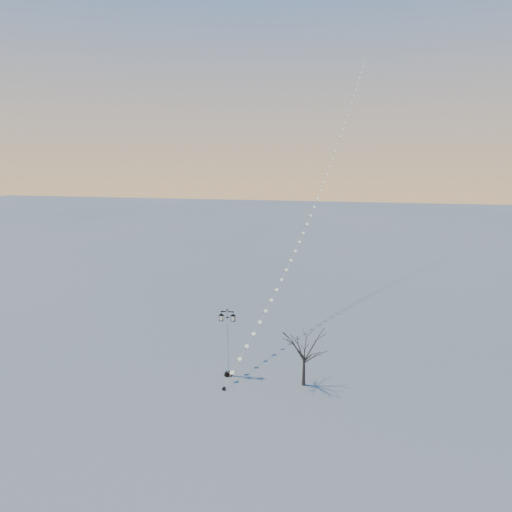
% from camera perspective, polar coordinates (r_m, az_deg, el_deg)
% --- Properties ---
extents(ground, '(300.00, 300.00, 0.00)m').
position_cam_1_polar(ground, '(31.46, -4.94, -15.53)').
color(ground, slate).
rests_on(ground, ground).
extents(street_lamp, '(1.20, 0.53, 4.76)m').
position_cam_1_polar(street_lamp, '(31.39, -3.55, -10.30)').
color(street_lamp, black).
rests_on(street_lamp, ground).
extents(bare_tree, '(2.23, 2.23, 3.70)m').
position_cam_1_polar(bare_tree, '(30.26, 6.03, -11.34)').
color(bare_tree, '#322720').
rests_on(bare_tree, ground).
extents(kite_train, '(7.55, 46.96, 29.03)m').
position_cam_1_polar(kite_train, '(49.23, 8.13, 11.54)').
color(kite_train, black).
rests_on(kite_train, ground).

